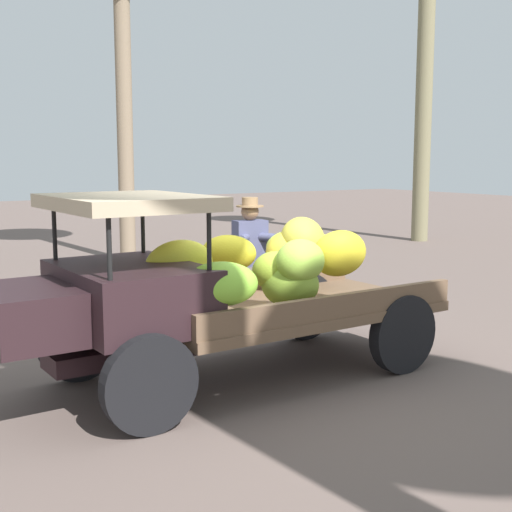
{
  "coord_description": "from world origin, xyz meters",
  "views": [
    {
      "loc": [
        3.48,
        5.73,
        2.17
      ],
      "look_at": [
        -0.2,
        0.03,
        1.2
      ],
      "focal_mm": 48.74,
      "sensor_mm": 36.0,
      "label": 1
    }
  ],
  "objects": [
    {
      "name": "truck",
      "position": [
        0.26,
        0.02,
        0.92
      ],
      "size": [
        4.52,
        1.93,
        1.84
      ],
      "rotation": [
        0.0,
        0.0,
        0.02
      ],
      "color": "black",
      "rests_on": "ground"
    },
    {
      "name": "ground_plane",
      "position": [
        0.0,
        0.0,
        0.0
      ],
      "size": [
        60.0,
        60.0,
        0.0
      ],
      "primitive_type": "plane",
      "color": "#65544E"
    },
    {
      "name": "farmer",
      "position": [
        -1.12,
        -1.53,
        0.95
      ],
      "size": [
        0.52,
        0.48,
        1.68
      ],
      "rotation": [
        0.0,
        0.0,
        1.41
      ],
      "color": "#435876",
      "rests_on": "ground"
    }
  ]
}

